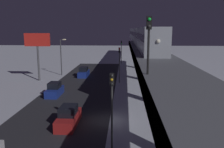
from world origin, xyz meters
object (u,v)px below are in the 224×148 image
at_px(subway_train, 138,35).
at_px(traffic_light_mid, 119,60).
at_px(rail_signal, 149,35).
at_px(traffic_light_near, 112,102).
at_px(sedan_red, 69,117).
at_px(sedan_blue_2, 55,90).
at_px(commercial_billboard, 37,44).
at_px(traffic_light_far, 121,49).
at_px(sedan_blue, 84,73).

distance_m(subway_train, traffic_light_mid, 21.30).
height_order(rail_signal, traffic_light_near, rail_signal).
bearing_deg(traffic_light_near, sedan_red, -49.38).
distance_m(traffic_light_near, traffic_light_mid, 25.24).
xyz_separation_m(rail_signal, sedan_blue_2, (11.85, -16.75, -8.38)).
bearing_deg(sedan_blue_2, traffic_light_near, 119.86).
distance_m(subway_train, commercial_billboard, 27.66).
bearing_deg(traffic_light_far, sedan_blue, 69.13).
relative_size(subway_train, commercial_billboard, 8.32).
xyz_separation_m(subway_train, commercial_billboard, (19.75, 19.32, -1.40)).
xyz_separation_m(traffic_light_mid, commercial_billboard, (15.26, -1.11, 2.63)).
relative_size(rail_signal, traffic_light_far, 0.62).
height_order(rail_signal, traffic_light_mid, rail_signal).
height_order(subway_train, sedan_blue_2, subway_train).
distance_m(traffic_light_mid, traffic_light_far, 25.24).
relative_size(sedan_red, traffic_light_mid, 0.75).
bearing_deg(subway_train, commercial_billboard, 44.38).
bearing_deg(traffic_light_near, sedan_blue, -76.32).
height_order(traffic_light_near, traffic_light_mid, same).
bearing_deg(sedan_blue, traffic_light_far, -110.87).
distance_m(rail_signal, traffic_light_far, 51.34).
height_order(rail_signal, traffic_light_far, rail_signal).
relative_size(rail_signal, sedan_red, 0.84).
distance_m(sedan_red, traffic_light_far, 45.37).
bearing_deg(subway_train, sedan_blue_2, 64.93).
bearing_deg(traffic_light_far, sedan_blue_2, 74.82).
relative_size(traffic_light_near, traffic_light_mid, 1.00).
bearing_deg(rail_signal, sedan_red, -39.77).
bearing_deg(subway_train, sedan_red, 77.13).
height_order(sedan_blue_2, traffic_light_mid, traffic_light_mid).
relative_size(subway_train, traffic_light_far, 11.57).
xyz_separation_m(rail_signal, sedan_red, (7.25, -6.03, -8.38)).
bearing_deg(commercial_billboard, subway_train, -135.62).
xyz_separation_m(rail_signal, commercial_billboard, (17.81, -26.90, -2.35)).
bearing_deg(commercial_billboard, sedan_blue_2, 120.44).
bearing_deg(subway_train, traffic_light_near, 84.39).
relative_size(rail_signal, traffic_light_mid, 0.62).
relative_size(traffic_light_mid, commercial_billboard, 0.72).
bearing_deg(traffic_light_near, traffic_light_mid, -90.00).
bearing_deg(traffic_light_mid, sedan_blue, -36.57).
bearing_deg(subway_train, sedan_blue, 51.13).
distance_m(subway_train, sedan_blue_2, 33.37).
relative_size(rail_signal, sedan_blue_2, 0.95).
xyz_separation_m(sedan_red, commercial_billboard, (10.56, -20.87, 6.03)).
xyz_separation_m(sedan_blue_2, traffic_light_mid, (-9.30, -9.04, 3.40)).
relative_size(sedan_blue_2, commercial_billboard, 0.47).
bearing_deg(traffic_light_far, traffic_light_mid, 90.00).
height_order(traffic_light_mid, traffic_light_far, same).
xyz_separation_m(sedan_blue_2, traffic_light_far, (-9.30, -34.28, 3.40)).
bearing_deg(traffic_light_far, commercial_billboard, 57.68).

